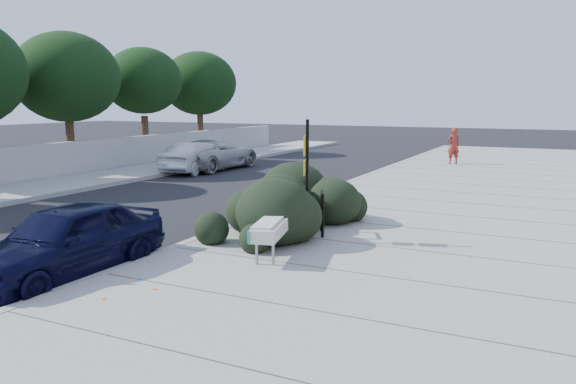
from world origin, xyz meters
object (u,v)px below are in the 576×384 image
object	(u,v)px
sedan_navy	(66,240)
pedestrian	(453,146)
wagon_silver	(197,157)
bike_rack	(322,208)
bench	(276,224)
suv_silver	(214,154)
sign_post	(307,173)

from	to	relation	value
sedan_navy	pedestrian	xyz separation A→B (m)	(3.24, 20.75, 0.34)
sedan_navy	wagon_silver	size ratio (longest dim) A/B	0.98
bike_rack	pedestrian	bearing A→B (deg)	65.28
bench	suv_silver	bearing A→B (deg)	113.76
wagon_silver	bike_rack	bearing A→B (deg)	134.16
suv_silver	sign_post	bearing A→B (deg)	132.49
sedan_navy	pedestrian	world-z (taller)	pedestrian
bench	pedestrian	size ratio (longest dim) A/B	1.40
suv_silver	wagon_silver	bearing A→B (deg)	91.28
wagon_silver	pedestrian	world-z (taller)	pedestrian
bench	sedan_navy	world-z (taller)	sedan_navy
sedan_navy	wagon_silver	xyz separation A→B (m)	(-6.70, 13.58, -0.01)
suv_silver	pedestrian	world-z (taller)	pedestrian
bike_rack	wagon_silver	world-z (taller)	wagon_silver
bench	sedan_navy	xyz separation A→B (m)	(-2.92, -2.64, -0.04)
sedan_navy	wagon_silver	distance (m)	15.14
suv_silver	bike_rack	bearing A→B (deg)	134.59
suv_silver	sedan_navy	bearing A→B (deg)	115.42
bike_rack	sedan_navy	bearing A→B (deg)	-149.57
bench	sign_post	world-z (taller)	sign_post
bench	pedestrian	bearing A→B (deg)	74.73
sedan_navy	sign_post	bearing A→B (deg)	51.56
sedan_navy	pedestrian	size ratio (longest dim) A/B	2.28
sedan_navy	wagon_silver	bearing A→B (deg)	116.96
sedan_navy	wagon_silver	world-z (taller)	sedan_navy
bike_rack	sign_post	bearing A→B (deg)	-121.01
suv_silver	pedestrian	bearing A→B (deg)	-148.47
wagon_silver	suv_silver	bearing A→B (deg)	-93.18
wagon_silver	suv_silver	xyz separation A→B (m)	(0.00, 1.38, 0.03)
bike_rack	sedan_navy	distance (m)	5.49
sign_post	sedan_navy	world-z (taller)	sign_post
bike_rack	wagon_silver	xyz separation A→B (m)	(-9.86, 9.08, -0.08)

